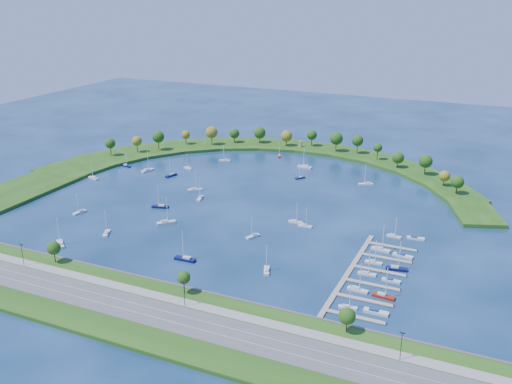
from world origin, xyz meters
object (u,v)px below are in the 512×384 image
at_px(moored_boat_12, 305,225).
at_px(docked_boat_0, 348,307).
at_px(docked_boat_6, 373,262).
at_px(moored_boat_0, 195,189).
at_px(moored_boat_1, 305,166).
at_px(moored_boat_3, 93,177).
at_px(docked_boat_3, 383,295).
at_px(docked_boat_9, 403,256).
at_px(moored_boat_4, 185,258).
at_px(moored_boat_6, 366,184).
at_px(moored_boat_7, 296,221).
at_px(dock_system, 366,275).
at_px(moored_boat_11, 188,167).
at_px(moored_boat_2, 106,233).
at_px(moored_boat_21, 300,177).
at_px(moored_boat_14, 126,165).
at_px(docked_boat_2, 358,289).
at_px(moored_boat_8, 160,206).
at_px(moored_boat_17, 267,270).
at_px(moored_boat_16, 80,212).
at_px(docked_boat_1, 376,312).
at_px(moored_boat_20, 166,222).
at_px(moored_boat_13, 171,175).
at_px(moored_boat_18, 225,160).
at_px(moored_boat_19, 200,198).
at_px(docked_boat_4, 367,273).
at_px(moored_boat_9, 60,243).
at_px(harbor_tower, 301,144).
at_px(moored_boat_15, 148,170).
at_px(docked_boat_5, 391,280).
at_px(moored_boat_5, 253,236).
at_px(docked_boat_11, 415,238).
at_px(docked_boat_10, 394,236).
at_px(moored_boat_10, 279,155).
at_px(docked_boat_7, 397,268).
at_px(docked_boat_8, 381,249).

distance_m(moored_boat_12, docked_boat_0, 78.65).
bearing_deg(docked_boat_6, moored_boat_0, 155.07).
xyz_separation_m(docked_boat_0, docked_boat_6, (-0.01, 41.06, 0.02)).
distance_m(moored_boat_1, moored_boat_3, 137.13).
distance_m(docked_boat_3, docked_boat_9, 39.07).
distance_m(moored_boat_4, docked_boat_9, 97.21).
height_order(moored_boat_6, moored_boat_7, moored_boat_6).
bearing_deg(dock_system, moored_boat_11, 145.58).
height_order(moored_boat_3, docked_boat_9, moored_boat_3).
height_order(moored_boat_2, docked_boat_3, docked_boat_3).
bearing_deg(moored_boat_7, moored_boat_21, 105.15).
bearing_deg(moored_boat_14, moored_boat_12, -5.31).
bearing_deg(docked_boat_9, docked_boat_2, -97.88).
xyz_separation_m(moored_boat_4, moored_boat_8, (-45.73, 49.83, -0.03)).
bearing_deg(moored_boat_12, moored_boat_0, 162.18).
height_order(moored_boat_8, moored_boat_17, moored_boat_8).
xyz_separation_m(moored_boat_17, docked_boat_3, (50.04, -0.97, 0.03)).
relative_size(moored_boat_16, docked_boat_1, 1.22).
distance_m(moored_boat_3, moored_boat_20, 92.14).
height_order(moored_boat_13, moored_boat_18, moored_boat_13).
relative_size(moored_boat_1, moored_boat_19, 1.23).
distance_m(moored_boat_21, docked_boat_4, 129.89).
distance_m(moored_boat_8, moored_boat_9, 62.35).
height_order(harbor_tower, moored_boat_7, moored_boat_7).
height_order(moored_boat_13, moored_boat_15, moored_boat_15).
xyz_separation_m(moored_boat_17, docked_boat_5, (50.02, 13.16, -0.33)).
distance_m(docked_boat_1, docked_boat_2, 17.03).
height_order(harbor_tower, moored_boat_5, moored_boat_5).
height_order(moored_boat_6, docked_boat_11, moored_boat_6).
xyz_separation_m(docked_boat_5, docked_boat_10, (-8.05, 44.94, 0.29)).
xyz_separation_m(moored_boat_2, moored_boat_10, (25.79, 160.91, -0.05)).
distance_m(moored_boat_8, moored_boat_19, 24.71).
height_order(moored_boat_10, moored_boat_14, moored_boat_14).
xyz_separation_m(moored_boat_17, docked_boat_10, (41.98, 58.10, -0.04)).
bearing_deg(moored_boat_17, docked_boat_5, -97.25).
relative_size(docked_boat_10, docked_boat_11, 1.22).
relative_size(moored_boat_19, docked_boat_1, 1.24).
bearing_deg(docked_boat_11, moored_boat_9, -159.46).
height_order(moored_boat_8, moored_boat_21, moored_boat_8).
height_order(harbor_tower, moored_boat_0, moored_boat_0).
distance_m(moored_boat_14, docked_boat_9, 205.49).
distance_m(moored_boat_12, moored_boat_13, 113.93).
distance_m(docked_boat_4, docked_boat_7, 14.30).
height_order(moored_boat_8, docked_boat_6, moored_boat_8).
bearing_deg(moored_boat_7, moored_boat_18, 132.05).
relative_size(moored_boat_11, docked_boat_7, 0.72).
relative_size(moored_boat_13, moored_boat_20, 0.88).
bearing_deg(moored_boat_9, moored_boat_7, -101.00).
bearing_deg(docked_boat_8, moored_boat_17, -127.95).
xyz_separation_m(moored_boat_18, docked_boat_9, (141.40, -100.32, -0.20)).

